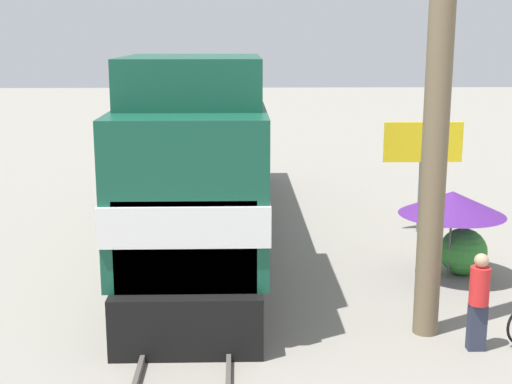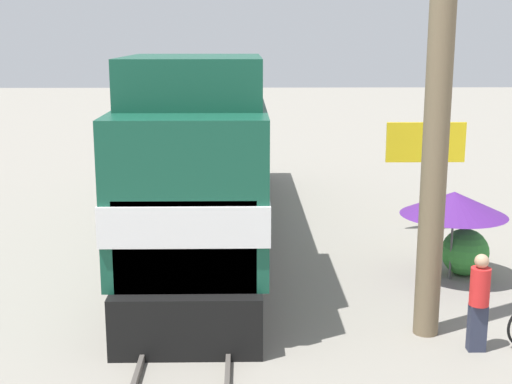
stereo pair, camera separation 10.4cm
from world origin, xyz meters
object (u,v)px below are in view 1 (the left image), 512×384
(vendor_umbrella, at_px, (452,203))
(billboard_sign, at_px, (423,149))
(person_bystander, at_px, (479,298))
(utility_pole, at_px, (441,38))
(locomotive, at_px, (204,158))

(vendor_umbrella, height_order, billboard_sign, billboard_sign)
(billboard_sign, xyz_separation_m, person_bystander, (-0.91, -7.57, -1.37))
(utility_pole, relative_size, vendor_umbrella, 4.49)
(person_bystander, bearing_deg, billboard_sign, 83.14)
(utility_pole, distance_m, vendor_umbrella, 4.79)
(billboard_sign, bearing_deg, utility_pole, -103.20)
(locomotive, relative_size, billboard_sign, 5.29)
(utility_pole, distance_m, billboard_sign, 7.60)
(vendor_umbrella, bearing_deg, billboard_sign, 85.36)
(vendor_umbrella, xyz_separation_m, billboard_sign, (0.31, 3.87, 0.57))
(vendor_umbrella, bearing_deg, person_bystander, -99.17)
(locomotive, distance_m, person_bystander, 8.89)
(billboard_sign, bearing_deg, person_bystander, -96.86)
(locomotive, bearing_deg, billboard_sign, 3.07)
(utility_pole, xyz_separation_m, billboard_sign, (1.60, 6.81, -2.98))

